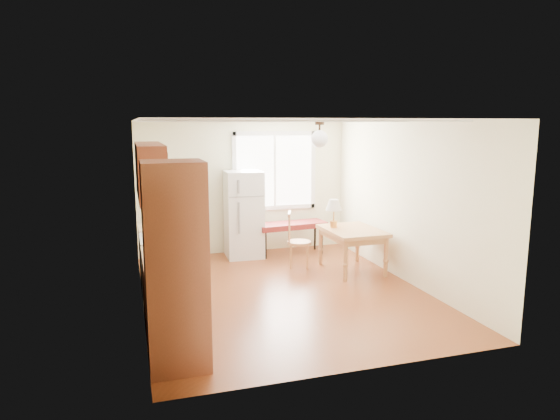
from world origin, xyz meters
name	(u,v)px	position (x,y,z in m)	size (l,w,h in m)	color
room_shell	(283,208)	(0.00, 0.00, 1.25)	(4.60, 5.60, 2.62)	#602913
kitchen_run	(166,256)	(-1.72, -0.63, 0.84)	(0.65, 3.40, 2.20)	brown
window_unit	(275,171)	(0.60, 2.47, 1.55)	(1.64, 0.05, 1.51)	white
pendant_light	(319,138)	(0.70, 0.40, 2.24)	(0.26, 0.26, 0.40)	#302115
refrigerator	(244,214)	(-0.10, 2.12, 0.80)	(0.68, 0.70, 1.60)	white
bench	(291,226)	(0.79, 2.02, 0.54)	(1.36, 0.61, 0.61)	maroon
dining_table	(352,235)	(1.43, 0.70, 0.61)	(0.88, 1.16, 0.71)	#AE7443
chair	(294,236)	(0.58, 1.21, 0.54)	(0.46, 0.45, 0.94)	#AE7443
table_lamp	(334,207)	(1.18, 0.92, 1.06)	(0.28, 0.28, 0.48)	#CC8D41
coffee_maker	(167,246)	(-1.72, -0.93, 1.04)	(0.20, 0.26, 0.38)	black
kettle	(161,251)	(-1.79, -1.02, 1.01)	(0.14, 0.14, 0.26)	red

